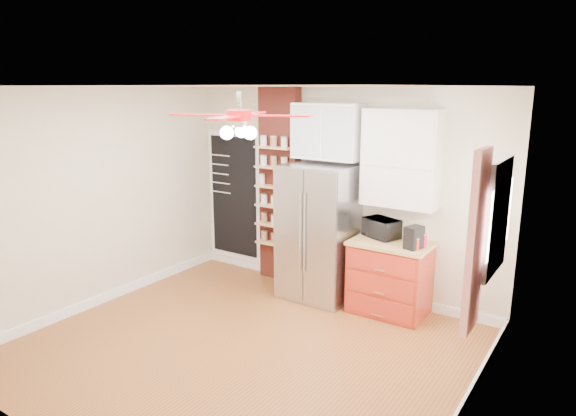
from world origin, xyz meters
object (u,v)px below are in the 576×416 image
Objects in this scene: ceiling_fan at (239,116)px; pantry_jar_oats at (262,180)px; red_cabinet at (390,277)px; toaster_oven at (381,228)px; canister_left at (414,244)px; coffee_maker at (414,238)px; fridge at (319,232)px.

ceiling_fan is 9.87× the size of pantry_jar_oats.
red_cabinet is at bearing -2.48° from pantry_jar_oats.
canister_left is at bearing -3.95° from toaster_oven.
coffee_maker is (0.31, -0.11, 0.58)m from red_cabinet.
red_cabinet is 3.61× the size of coffee_maker.
canister_left is at bearing -3.79° from fridge.
fridge reaches higher than pantry_jar_oats.
canister_left is (1.25, 1.54, -1.46)m from ceiling_fan.
toaster_oven is 2.97× the size of pantry_jar_oats.
ceiling_fan reaches higher than pantry_jar_oats.
fridge reaches higher than red_cabinet.
pantry_jar_oats is at bearing -157.98° from toaster_oven.
coffee_maker is (1.23, 1.57, -1.39)m from ceiling_fan.
pantry_jar_oats is at bearing 174.48° from canister_left.
ceiling_fan is (0.05, -1.63, 1.55)m from fridge.
red_cabinet is 6.63× the size of pantry_jar_oats.
pantry_jar_oats is (-1.96, 0.09, 0.99)m from red_cabinet.
fridge is at bearing -177.05° from red_cabinet.
fridge is 4.16× the size of toaster_oven.
canister_left is (0.51, -0.24, -0.05)m from toaster_oven.
toaster_oven is at bearing 67.54° from ceiling_fan.
toaster_oven is (-0.18, 0.11, 0.56)m from red_cabinet.
toaster_oven is (0.74, 1.79, -1.41)m from ceiling_fan.
canister_left is 0.89× the size of pantry_jar_oats.
fridge reaches higher than coffee_maker.
coffee_maker is (0.49, -0.21, 0.01)m from toaster_oven.
canister_left is 2.35m from pantry_jar_oats.
toaster_oven is at bearing 149.77° from red_cabinet.
red_cabinet is 0.67m from coffee_maker.
fridge reaches higher than toaster_oven.
red_cabinet is at bearing 2.95° from fridge.
pantry_jar_oats is (-1.04, 1.77, -0.98)m from ceiling_fan.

